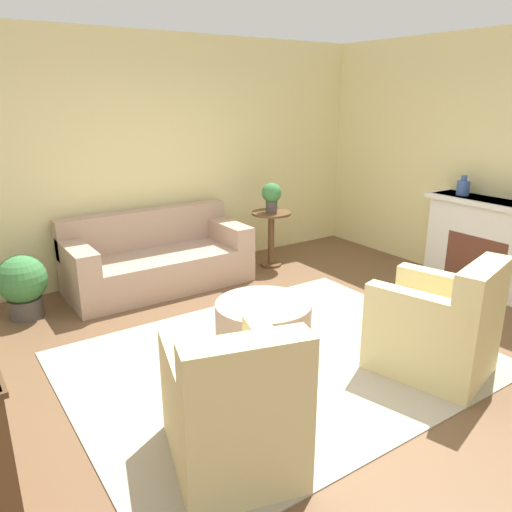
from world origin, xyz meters
TOP-DOWN VIEW (x-y plane):
  - ground_plane at (0.00, 0.00)m, footprint 16.00×16.00m
  - wall_back at (0.00, 2.71)m, footprint 9.31×0.12m
  - wall_right at (3.11, 0.00)m, footprint 0.12×10.10m
  - rug at (0.00, 0.00)m, footprint 3.29×2.55m
  - couch at (-0.10, 2.20)m, footprint 2.04×0.90m
  - armchair_left at (-0.94, -0.82)m, footprint 0.89×1.01m
  - armchair_right at (0.94, -0.82)m, footprint 0.89×1.01m
  - ottoman_table at (0.04, 0.27)m, footprint 0.83×0.83m
  - side_table at (1.39, 2.03)m, footprint 0.49×0.49m
  - fireplace at (2.87, 0.02)m, footprint 0.44×1.39m
  - vase_mantel_near at (2.85, 0.37)m, footprint 0.14×0.14m
  - potted_plant_on_side_table at (1.39, 2.03)m, footprint 0.25×0.25m
  - potted_plant_floor at (-1.55, 2.12)m, footprint 0.48×0.48m

SIDE VIEW (x-z plane):
  - ground_plane at x=0.00m, z-range 0.00..0.00m
  - rug at x=0.00m, z-range 0.00..0.01m
  - ottoman_table at x=0.04m, z-range 0.07..0.48m
  - couch at x=-0.10m, z-range -0.12..0.73m
  - potted_plant_floor at x=-1.55m, z-range 0.03..0.67m
  - armchair_left at x=-0.94m, z-range -0.10..0.85m
  - armchair_right at x=0.94m, z-range -0.10..0.85m
  - side_table at x=1.39m, z-range 0.12..0.83m
  - fireplace at x=2.87m, z-range 0.03..1.06m
  - potted_plant_on_side_table at x=1.39m, z-range 0.74..1.11m
  - vase_mantel_near at x=2.85m, z-range 1.01..1.23m
  - wall_back at x=0.00m, z-range 0.00..2.80m
  - wall_right at x=3.11m, z-range 0.00..2.80m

